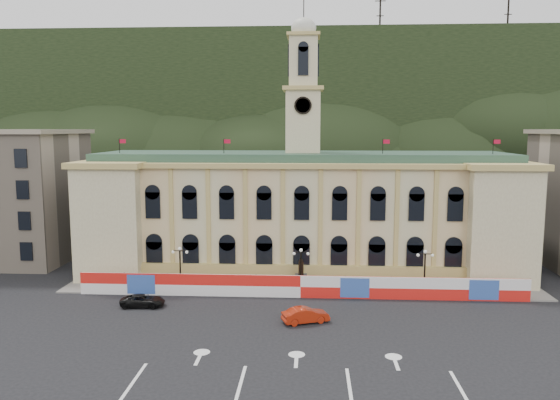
# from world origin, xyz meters

# --- Properties ---
(ground) EXTENTS (260.00, 260.00, 0.00)m
(ground) POSITION_xyz_m (0.00, 0.00, 0.00)
(ground) COLOR black
(ground) RESTS_ON ground
(lane_markings) EXTENTS (26.00, 10.00, 0.02)m
(lane_markings) POSITION_xyz_m (0.00, -5.00, 0.00)
(lane_markings) COLOR white
(lane_markings) RESTS_ON ground
(hill_ridge) EXTENTS (230.00, 80.00, 64.00)m
(hill_ridge) POSITION_xyz_m (0.03, 121.99, 19.48)
(hill_ridge) COLOR black
(hill_ridge) RESTS_ON ground
(city_hall) EXTENTS (56.20, 17.60, 37.10)m
(city_hall) POSITION_xyz_m (0.00, 27.63, 7.85)
(city_hall) COLOR beige
(city_hall) RESTS_ON ground
(side_building_left) EXTENTS (21.00, 17.00, 18.60)m
(side_building_left) POSITION_xyz_m (-43.00, 30.93, 9.33)
(side_building_left) COLOR tan
(side_building_left) RESTS_ON ground
(hoarding_fence) EXTENTS (50.00, 0.44, 2.50)m
(hoarding_fence) POSITION_xyz_m (0.06, 15.07, 1.25)
(hoarding_fence) COLOR red
(hoarding_fence) RESTS_ON ground
(pavement) EXTENTS (56.00, 5.50, 0.16)m
(pavement) POSITION_xyz_m (0.00, 17.75, 0.08)
(pavement) COLOR slate
(pavement) RESTS_ON ground
(statue) EXTENTS (1.40, 1.40, 3.72)m
(statue) POSITION_xyz_m (0.00, 18.00, 1.19)
(statue) COLOR #595651
(statue) RESTS_ON ground
(lamp_left) EXTENTS (1.96, 0.44, 5.15)m
(lamp_left) POSITION_xyz_m (-14.00, 17.00, 3.07)
(lamp_left) COLOR black
(lamp_left) RESTS_ON ground
(lamp_center) EXTENTS (1.96, 0.44, 5.15)m
(lamp_center) POSITION_xyz_m (0.00, 17.00, 3.07)
(lamp_center) COLOR black
(lamp_center) RESTS_ON ground
(lamp_right) EXTENTS (1.96, 0.44, 5.15)m
(lamp_right) POSITION_xyz_m (14.00, 17.00, 3.07)
(lamp_right) COLOR black
(lamp_right) RESTS_ON ground
(red_sedan) EXTENTS (4.61, 5.62, 1.51)m
(red_sedan) POSITION_xyz_m (0.65, 7.09, 0.75)
(red_sedan) COLOR #9F1F0B
(red_sedan) RESTS_ON ground
(black_suv) EXTENTS (2.50, 4.80, 1.29)m
(black_suv) POSITION_xyz_m (-16.60, 10.96, 0.64)
(black_suv) COLOR black
(black_suv) RESTS_ON ground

